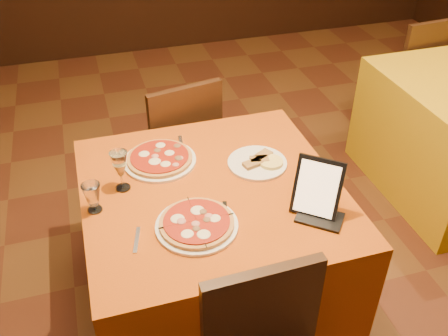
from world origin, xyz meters
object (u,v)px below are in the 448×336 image
object	(u,v)px
chair_main_far	(175,143)
chair_side_far	(404,72)
pizza_near	(197,224)
water_glass	(93,198)
tablet	(317,188)
main_table	(213,250)
pizza_far	(160,159)
wine_glass	(121,171)

from	to	relation	value
chair_main_far	chair_side_far	xyz separation A→B (m)	(1.86, 0.46, 0.00)
pizza_near	water_glass	world-z (taller)	water_glass
chair_main_far	pizza_near	size ratio (longest dim) A/B	2.80
chair_side_far	tablet	world-z (taller)	tablet
main_table	chair_side_far	size ratio (longest dim) A/B	1.21
main_table	chair_main_far	distance (m)	0.84
pizza_far	water_glass	distance (m)	0.41
pizza_far	tablet	bearing A→B (deg)	-44.04
chair_side_far	main_table	bearing A→B (deg)	30.09
chair_side_far	water_glass	world-z (taller)	chair_side_far
chair_side_far	wine_glass	world-z (taller)	wine_glass
chair_main_far	chair_side_far	world-z (taller)	same
pizza_near	wine_glass	xyz separation A→B (m)	(-0.24, 0.33, 0.08)
chair_side_far	wine_glass	distance (m)	2.55
main_table	wine_glass	world-z (taller)	wine_glass
chair_side_far	pizza_near	distance (m)	2.51
chair_main_far	wine_glass	xyz separation A→B (m)	(-0.37, -0.73, 0.39)
main_table	pizza_near	size ratio (longest dim) A/B	3.38
main_table	pizza_near	distance (m)	0.46
main_table	chair_side_far	xyz separation A→B (m)	(1.86, 1.29, 0.08)
main_table	pizza_near	bearing A→B (deg)	-118.76
chair_main_far	pizza_far	size ratio (longest dim) A/B	2.72
main_table	chair_main_far	xyz separation A→B (m)	(0.00, 0.83, 0.08)
main_table	chair_side_far	world-z (taller)	chair_side_far
chair_main_far	tablet	size ratio (longest dim) A/B	3.73
pizza_near	water_glass	size ratio (longest dim) A/B	2.50
chair_side_far	pizza_near	size ratio (longest dim) A/B	2.80
chair_side_far	pizza_near	xyz separation A→B (m)	(-1.98, -1.51, 0.31)
tablet	water_glass	bearing A→B (deg)	-157.63
tablet	main_table	bearing A→B (deg)	-177.00
wine_glass	tablet	bearing A→B (deg)	-27.17
chair_main_far	water_glass	size ratio (longest dim) A/B	7.00
wine_glass	water_glass	xyz separation A→B (m)	(-0.13, -0.11, -0.03)
main_table	pizza_near	xyz separation A→B (m)	(-0.12, -0.22, 0.39)
chair_main_far	tablet	world-z (taller)	tablet
water_glass	chair_main_far	bearing A→B (deg)	59.49
chair_side_far	tablet	distance (m)	2.20
wine_glass	pizza_near	bearing A→B (deg)	-53.41
main_table	pizza_far	xyz separation A→B (m)	(-0.18, 0.25, 0.39)
chair_main_far	wine_glass	distance (m)	0.90
pizza_near	chair_main_far	bearing A→B (deg)	83.43
chair_main_far	pizza_near	distance (m)	1.11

